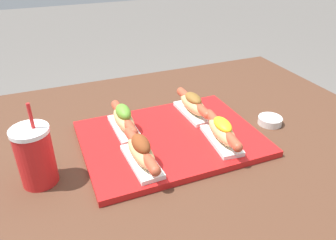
# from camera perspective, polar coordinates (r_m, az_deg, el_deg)

# --- Properties ---
(patio_table) EXTENTS (1.31, 0.96, 0.70)m
(patio_table) POSITION_cam_1_polar(r_m,az_deg,el_deg) (1.19, 1.00, -16.80)
(patio_table) COLOR #4C2D1E
(patio_table) RESTS_ON ground_plane
(serving_tray) EXTENTS (0.49, 0.37, 0.02)m
(serving_tray) POSITION_cam_1_polar(r_m,az_deg,el_deg) (0.93, 0.47, -3.19)
(serving_tray) COLOR red
(serving_tray) RESTS_ON patio_table
(hot_dog_0) EXTENTS (0.07, 0.20, 0.08)m
(hot_dog_0) POSITION_cam_1_polar(r_m,az_deg,el_deg) (0.80, -4.69, -5.53)
(hot_dog_0) COLOR white
(hot_dog_0) RESTS_ON serving_tray
(hot_dog_1) EXTENTS (0.07, 0.20, 0.07)m
(hot_dog_1) POSITION_cam_1_polar(r_m,az_deg,el_deg) (0.89, 9.38, -1.98)
(hot_dog_1) COLOR white
(hot_dog_1) RESTS_ON serving_tray
(hot_dog_2) EXTENTS (0.06, 0.20, 0.08)m
(hot_dog_2) POSITION_cam_1_polar(r_m,az_deg,el_deg) (0.94, -7.69, 0.12)
(hot_dog_2) COLOR white
(hot_dog_2) RESTS_ON serving_tray
(hot_dog_3) EXTENTS (0.06, 0.20, 0.07)m
(hot_dog_3) POSITION_cam_1_polar(r_m,az_deg,el_deg) (1.02, 4.38, 2.70)
(hot_dog_3) COLOR white
(hot_dog_3) RESTS_ON serving_tray
(sauce_bowl) EXTENTS (0.07, 0.07, 0.02)m
(sauce_bowl) POSITION_cam_1_polar(r_m,az_deg,el_deg) (1.06, 17.34, -0.03)
(sauce_bowl) COLOR silver
(sauce_bowl) RESTS_ON patio_table
(drink_cup) EXTENTS (0.09, 0.09, 0.21)m
(drink_cup) POSITION_cam_1_polar(r_m,az_deg,el_deg) (0.81, -22.12, -5.82)
(drink_cup) COLOR red
(drink_cup) RESTS_ON patio_table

